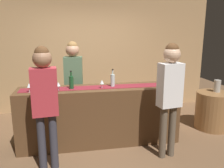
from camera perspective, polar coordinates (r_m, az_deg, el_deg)
name	(u,v)px	position (r m, az deg, el deg)	size (l,w,h in m)	color
ground_plane	(100,141)	(4.24, -3.00, -14.01)	(10.00, 10.00, 0.00)	brown
back_wall	(89,51)	(5.69, -5.76, 8.12)	(6.00, 0.12, 2.90)	tan
bar_counter	(100,115)	(4.04, -3.08, -7.71)	(2.72, 0.60, 0.99)	#543821
counter_runner_cloth	(99,87)	(3.89, -3.17, -0.81)	(2.58, 0.28, 0.01)	maroon
wine_bottle_clear	(113,80)	(3.93, 0.17, 0.98)	(0.07, 0.07, 0.30)	#B2C6C1
wine_bottle_green	(71,82)	(3.83, -10.02, 0.46)	(0.07, 0.07, 0.30)	#194723
wine_glass_near_customer	(102,82)	(3.80, -2.52, 0.44)	(0.07, 0.07, 0.14)	silver
wine_glass_mid_counter	(58,84)	(3.74, -13.16, -0.09)	(0.07, 0.07, 0.14)	silver
wine_glass_far_end	(29,86)	(3.78, -19.84, -0.38)	(0.07, 0.07, 0.14)	silver
bartender	(73,77)	(4.41, -9.50, 1.84)	(0.36, 0.24, 1.74)	#26262B
customer_sipping	(170,88)	(3.50, 14.12, -1.05)	(0.37, 0.25, 1.76)	brown
customer_browsing	(45,96)	(3.20, -16.33, -2.77)	(0.36, 0.24, 1.74)	#33333D
round_side_table	(213,110)	(5.08, 23.70, -5.99)	(0.68, 0.68, 0.74)	olive
vase_on_side_table	(217,86)	(5.03, 24.56, -0.44)	(0.13, 0.13, 0.24)	#A8A399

